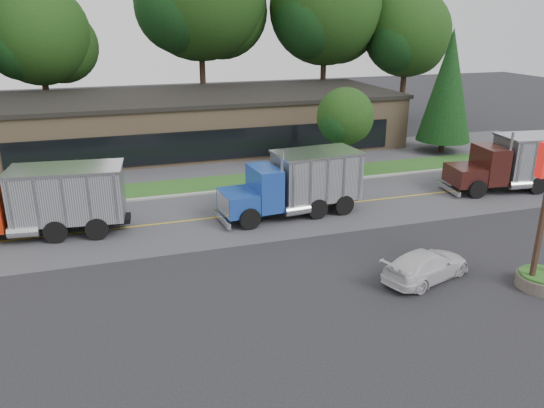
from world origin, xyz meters
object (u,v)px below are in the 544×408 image
Objects in this scene: dump_truck_blue at (299,182)px; rally_car at (426,265)px; dump_truck_maroon at (520,161)px; dump_truck_red at (42,200)px.

dump_truck_blue is 9.17m from rally_car.
dump_truck_blue is at bearing 6.23° from dump_truck_maroon.
dump_truck_blue is 0.95× the size of dump_truck_maroon.
rally_car is at bearing 42.13° from dump_truck_maroon.
dump_truck_blue reaches higher than rally_car.
rally_car is (-12.18, -8.71, -1.19)m from dump_truck_maroon.
dump_truck_red is at bearing -9.17° from dump_truck_blue.
rally_car is at bearing 153.70° from dump_truck_red.
dump_truck_red is 27.41m from dump_truck_maroon.
dump_truck_red and dump_truck_blue have the same top height.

